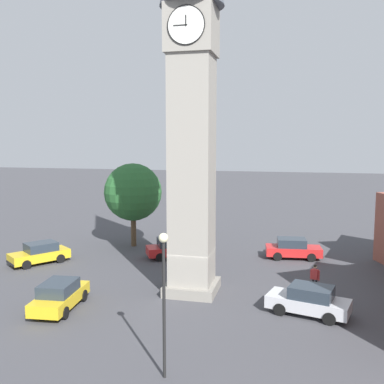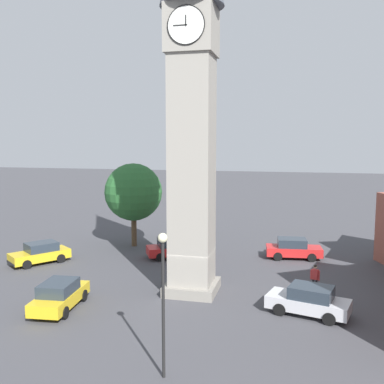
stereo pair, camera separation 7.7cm
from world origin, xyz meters
name	(u,v)px [view 2 (the right image)]	position (x,y,z in m)	size (l,w,h in m)	color
ground_plane	(192,292)	(0.00, 0.00, 0.00)	(200.00, 200.00, 0.00)	#424247
clock_tower	(192,51)	(0.00, 0.00, 13.83)	(3.57, 3.57, 23.55)	gray
car_blue_kerb	(60,295)	(6.21, 4.17, 0.76)	(2.10, 4.27, 1.53)	gold
car_silver_kerb	(40,253)	(12.15, -3.25, 0.76)	(3.81, 4.32, 1.53)	gold
car_red_corner	(174,248)	(3.13, -7.04, 0.76)	(4.44, 3.43, 1.53)	red
car_white_side	(293,249)	(-5.74, -8.92, 0.76)	(4.29, 2.16, 1.53)	red
car_black_far	(309,300)	(-6.60, 1.87, 0.76)	(4.43, 2.71, 1.53)	silver
pedestrian	(315,276)	(-7.03, -1.56, 1.01)	(0.53, 0.34, 1.69)	black
tree	(133,192)	(7.42, -9.79, 4.59)	(4.81, 4.81, 7.01)	brown
lamp_post	(163,283)	(-1.15, 9.27, 3.67)	(0.36, 0.36, 5.57)	black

